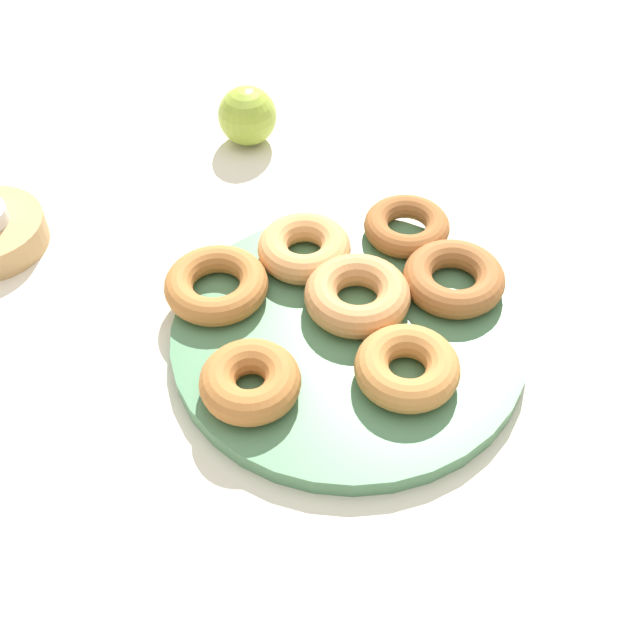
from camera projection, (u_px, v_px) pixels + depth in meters
The scene contains 10 objects.
ground_plane at pixel (348, 342), 0.70m from camera, with size 2.40×2.40×0.00m, color beige.
donut_plate at pixel (348, 335), 0.69m from camera, with size 0.31×0.31×0.02m, color #4C7F56.
donut_0 at pixel (357, 295), 0.70m from camera, with size 0.09×0.09×0.03m, color #C6844C.
donut_1 at pixel (407, 368), 0.64m from camera, with size 0.09×0.09×0.03m, color #BC7A3D.
donut_2 at pixel (304, 248), 0.74m from camera, with size 0.09×0.09×0.03m, color tan.
donut_3 at pixel (250, 382), 0.63m from camera, with size 0.08×0.08×0.03m, color #AD6B33.
donut_4 at pixel (454, 278), 0.71m from camera, with size 0.09×0.09×0.03m, color #995B2D.
donut_5 at pixel (216, 285), 0.71m from camera, with size 0.09×0.09×0.03m, color #AD6B33.
donut_6 at pixel (407, 226), 0.76m from camera, with size 0.08×0.08×0.02m, color #995B2D.
apple at pixel (247, 116), 0.88m from camera, with size 0.07×0.07×0.07m, color #93AD38.
Camera 1 is at (-0.37, 0.28, 0.53)m, focal length 44.28 mm.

